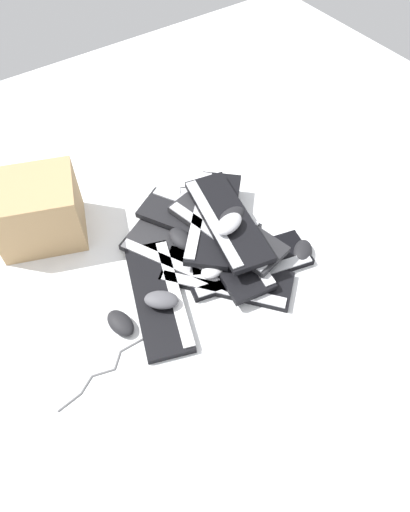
# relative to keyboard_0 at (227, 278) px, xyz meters

# --- Properties ---
(ground_plane) EXTENTS (3.20, 3.20, 0.00)m
(ground_plane) POSITION_rel_keyboard_0_xyz_m (-0.02, 0.02, -0.01)
(ground_plane) COLOR white
(keyboard_0) EXTENTS (0.43, 0.40, 0.03)m
(keyboard_0) POSITION_rel_keyboard_0_xyz_m (0.00, 0.00, 0.00)
(keyboard_0) COLOR black
(keyboard_0) RESTS_ON ground
(keyboard_1) EXTENTS (0.25, 0.46, 0.03)m
(keyboard_1) POSITION_rel_keyboard_0_xyz_m (-0.00, 0.09, 0.00)
(keyboard_1) COLOR black
(keyboard_1) RESTS_ON ground
(keyboard_2) EXTENTS (0.46, 0.33, 0.03)m
(keyboard_2) POSITION_rel_keyboard_0_xyz_m (-0.22, 0.07, 0.00)
(keyboard_2) COLOR black
(keyboard_2) RESTS_ON ground
(keyboard_3) EXTENTS (0.46, 0.34, 0.03)m
(keyboard_3) POSITION_rel_keyboard_0_xyz_m (-0.16, -0.07, 0.00)
(keyboard_3) COLOR #232326
(keyboard_3) RESTS_ON ground
(keyboard_4) EXTENTS (0.46, 0.29, 0.03)m
(keyboard_4) POSITION_rel_keyboard_0_xyz_m (-0.07, -0.23, 0.00)
(keyboard_4) COLOR black
(keyboard_4) RESTS_ON ground
(keyboard_5) EXTENTS (0.46, 0.22, 0.03)m
(keyboard_5) POSITION_rel_keyboard_0_xyz_m (-0.09, 0.07, 0.03)
(keyboard_5) COLOR black
(keyboard_5) RESTS_ON keyboard_1
(keyboard_6) EXTENTS (0.46, 0.35, 0.03)m
(keyboard_6) POSITION_rel_keyboard_0_xyz_m (-0.25, 0.05, 0.03)
(keyboard_6) COLOR black
(keyboard_6) RESTS_ON keyboard_2
(keyboard_7) EXTENTS (0.42, 0.41, 0.03)m
(keyboard_7) POSITION_rel_keyboard_0_xyz_m (-0.21, 0.09, 0.06)
(keyboard_7) COLOR black
(keyboard_7) RESTS_ON keyboard_6
(keyboard_8) EXTENTS (0.46, 0.24, 0.03)m
(keyboard_8) POSITION_rel_keyboard_0_xyz_m (-0.14, 0.10, 0.06)
(keyboard_8) COLOR #232326
(keyboard_8) RESTS_ON keyboard_5
(keyboard_9) EXTENTS (0.46, 0.24, 0.03)m
(keyboard_9) POSITION_rel_keyboard_0_xyz_m (-0.15, 0.11, 0.09)
(keyboard_9) COLOR black
(keyboard_9) RESTS_ON keyboard_7
(mouse_0) EXTENTS (0.08, 0.12, 0.04)m
(mouse_0) POSITION_rel_keyboard_0_xyz_m (-0.15, 0.13, 0.10)
(mouse_0) COLOR black
(mouse_0) RESTS_ON keyboard_8
(mouse_1) EXTENTS (0.10, 0.12, 0.04)m
(mouse_1) POSITION_rel_keyboard_0_xyz_m (-0.11, 0.08, 0.13)
(mouse_1) COLOR #B7B7BC
(mouse_1) RESTS_ON keyboard_9
(mouse_2) EXTENTS (0.12, 0.08, 0.04)m
(mouse_2) POSITION_rel_keyboard_0_xyz_m (-0.05, -0.38, 0.01)
(mouse_2) COLOR black
(mouse_2) RESTS_ON ground
(mouse_3) EXTENTS (0.12, 0.13, 0.04)m
(mouse_3) POSITION_rel_keyboard_0_xyz_m (-0.03, -0.24, 0.04)
(mouse_3) COLOR #4C4C51
(mouse_3) RESTS_ON keyboard_4
(mouse_4) EXTENTS (0.09, 0.12, 0.04)m
(mouse_4) POSITION_rel_keyboard_0_xyz_m (-0.04, -0.02, 0.04)
(mouse_4) COLOR silver
(mouse_4) RESTS_ON keyboard_0
(mouse_5) EXTENTS (0.11, 0.07, 0.04)m
(mouse_5) POSITION_rel_keyboard_0_xyz_m (-0.21, -0.05, 0.04)
(mouse_5) COLOR black
(mouse_5) RESTS_ON keyboard_3
(mouse_6) EXTENTS (0.12, 0.13, 0.04)m
(mouse_6) POSITION_rel_keyboard_0_xyz_m (0.06, 0.28, 0.01)
(mouse_6) COLOR black
(mouse_6) RESTS_ON ground
(cable_0) EXTENTS (0.10, 0.38, 0.01)m
(cable_0) POSITION_rel_keyboard_0_xyz_m (0.05, -0.46, -0.01)
(cable_0) COLOR #59595B
(cable_0) RESTS_ON ground
(cardboard_box) EXTENTS (0.33, 0.36, 0.23)m
(cardboard_box) POSITION_rel_keyboard_0_xyz_m (-0.55, -0.42, 0.10)
(cardboard_box) COLOR tan
(cardboard_box) RESTS_ON ground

